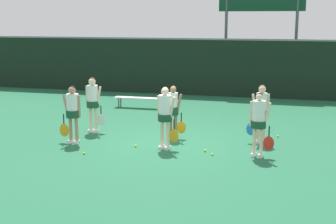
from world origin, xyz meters
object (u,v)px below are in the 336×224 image
Objects in this scene: scoreboard at (262,4)px; tennis_ball_4 at (205,151)px; player_1 at (165,112)px; tennis_ball_1 at (212,154)px; tennis_ball_2 at (136,146)px; bench_courtside at (139,99)px; player_3 at (93,99)px; tennis_ball_0 at (278,136)px; player_0 at (73,109)px; player_4 at (173,108)px; player_2 at (259,119)px; player_5 at (261,109)px; tennis_ball_3 at (84,153)px.

scoreboard is 77.18× the size of tennis_ball_4.
player_1 reaches higher than tennis_ball_1.
bench_courtside is at bearing 107.36° from tennis_ball_2.
player_1 is at bearing -22.70° from player_3.
tennis_ball_0 is at bearing 46.15° from player_1.
bench_courtside is at bearing 125.77° from player_1.
player_0 reaches higher than player_4.
player_2 is 0.97× the size of player_3.
player_4 is 3.39m from tennis_ball_0.
player_2 is at bearing -101.43° from tennis_ball_0.
player_2 is (2.59, -0.08, -0.03)m from player_1.
player_0 is 3.02m from player_4.
player_0 is at bearing -167.31° from player_1.
tennis_ball_2 is at bearing -169.06° from player_5.
tennis_ball_2 is at bearing -73.50° from bench_courtside.
player_1 is at bearing -99.73° from scoreboard.
player_2 is at bearing 8.81° from player_1.
player_1 is at bearing 29.07° from tennis_ball_3.
tennis_ball_0 and tennis_ball_3 have the same top height.
player_4 reaches higher than tennis_ball_4.
bench_courtside is 5.15m from player_4.
tennis_ball_3 is 3.33m from tennis_ball_4.
tennis_ball_2 is 1.54m from tennis_ball_3.
player_3 is at bearing -171.77° from tennis_ball_0.
player_0 is at bearing -87.46° from player_3.
player_5 reaches higher than player_4.
tennis_ball_3 is (-1.12, -1.06, -0.00)m from tennis_ball_2.
bench_courtside is at bearing 148.53° from tennis_ball_0.
player_2 reaches higher than player_0.
player_0 reaches higher than tennis_ball_1.
player_3 is at bearing 172.48° from player_2.
tennis_ball_1 and tennis_ball_2 have the same top height.
scoreboard reaches higher than player_5.
bench_courtside is 1.30× the size of player_4.
player_4 is at bearing 104.34° from player_1.
player_4 reaches higher than tennis_ball_3.
scoreboard is 3.15× the size of player_2.
player_1 is at bearing 179.29° from tennis_ball_4.
player_2 is 1.56m from tennis_ball_1.
player_0 is 2.16m from tennis_ball_2.
tennis_ball_2 is at bearing 43.38° from tennis_ball_3.
tennis_ball_0 is (5.70, -3.49, -0.34)m from bench_courtside.
player_4 is at bearing 58.47° from tennis_ball_2.
scoreboard is 12.08m from player_0.
bench_courtside is 6.00m from tennis_ball_2.
tennis_ball_1 is at bearing -48.96° from tennis_ball_4.
tennis_ball_0 is at bearing 11.12° from player_3.
tennis_ball_1 is 1.01× the size of tennis_ball_2.
tennis_ball_2 is (-3.43, -1.43, -0.99)m from player_5.
scoreboard is at bearing 101.39° from player_2.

